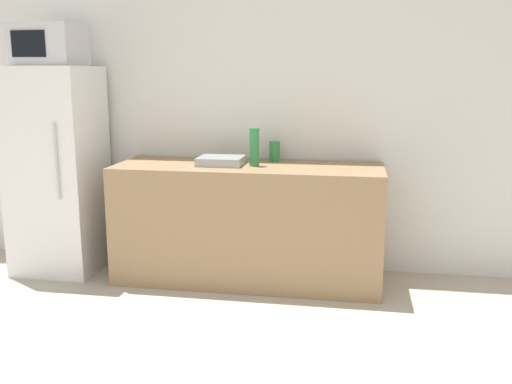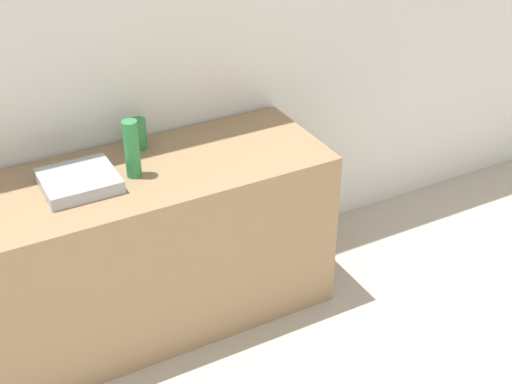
% 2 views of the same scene
% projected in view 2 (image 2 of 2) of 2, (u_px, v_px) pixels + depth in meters
% --- Properties ---
extents(wall_back, '(8.00, 0.06, 2.60)m').
position_uv_depth(wall_back, '(52.00, 69.00, 3.27)').
color(wall_back, silver).
rests_on(wall_back, ground_plane).
extents(counter, '(1.97, 0.67, 0.88)m').
position_uv_depth(counter, '(132.00, 253.00, 3.51)').
color(counter, '#937551').
rests_on(counter, ground_plane).
extents(sink_basin, '(0.33, 0.31, 0.06)m').
position_uv_depth(sink_basin, '(79.00, 181.00, 3.18)').
color(sink_basin, '#9EA3A8').
rests_on(sink_basin, counter).
extents(bottle_tall, '(0.07, 0.07, 0.28)m').
position_uv_depth(bottle_tall, '(132.00, 149.00, 3.21)').
color(bottle_tall, '#2D7F42').
rests_on(bottle_tall, counter).
extents(bottle_short, '(0.08, 0.08, 0.15)m').
position_uv_depth(bottle_short, '(138.00, 134.00, 3.47)').
color(bottle_short, '#2D7F42').
rests_on(bottle_short, counter).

